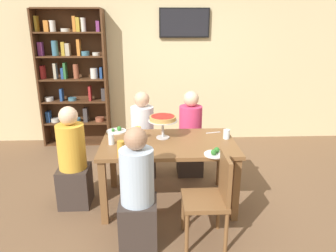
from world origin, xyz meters
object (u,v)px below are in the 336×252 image
salad_plate_near_diner (215,153)px  beer_glass_amber_short (138,133)px  water_glass_clear_far (111,139)px  cutlery_fork_near (143,155)px  television (184,23)px  chair_near_right (212,195)px  dining_table (168,150)px  water_glass_clear_near (226,134)px  diner_far_right (190,139)px  cutlery_knife_near (213,133)px  deep_dish_pizza_stand (163,120)px  salad_plate_far_diner (117,131)px  beer_glass_amber_tall (121,149)px  bookshelf (73,76)px  diner_head_west (73,164)px  diner_far_left (143,140)px  diner_near_left (138,197)px

salad_plate_near_diner → beer_glass_amber_short: beer_glass_amber_short is taller
water_glass_clear_far → cutlery_fork_near: size_ratio=0.64×
television → beer_glass_amber_short: size_ratio=5.50×
beer_glass_amber_short → chair_near_right: bearing=-48.6°
dining_table → salad_plate_near_diner: salad_plate_near_diner is taller
television → water_glass_clear_near: 2.38m
television → beer_glass_amber_short: (-0.69, -2.02, -1.18)m
diner_far_right → water_glass_clear_far: diner_far_right is taller
diner_far_right → cutlery_fork_near: 1.26m
dining_table → cutlery_knife_near: (0.55, 0.28, 0.10)m
chair_near_right → deep_dish_pizza_stand: size_ratio=2.66×
water_glass_clear_near → cutlery_knife_near: 0.24m
television → salad_plate_far_diner: (-0.96, -1.74, -1.24)m
beer_glass_amber_tall → television: bearing=71.6°
cutlery_fork_near → bookshelf: bearing=107.1°
water_glass_clear_far → cutlery_knife_near: bearing=15.9°
diner_head_west → water_glass_clear_far: (0.44, -0.05, 0.31)m
diner_far_left → diner_head_west: 1.05m
television → diner_near_left: 3.28m
bookshelf → beer_glass_amber_tall: (1.00, -2.40, -0.33)m
diner_far_left → beer_glass_amber_tall: diner_far_left is taller
beer_glass_amber_tall → salad_plate_near_diner: bearing=-0.0°
bookshelf → salad_plate_near_diner: size_ratio=10.51×
salad_plate_far_diner → water_glass_clear_near: water_glass_clear_near is taller
deep_dish_pizza_stand → water_glass_clear_far: bearing=-162.1°
water_glass_clear_near → deep_dish_pizza_stand: bearing=175.6°
salad_plate_far_diner → cutlery_fork_near: bearing=-65.0°
cutlery_fork_near → chair_near_right: bearing=-39.6°
salad_plate_near_diner → water_glass_clear_near: size_ratio=2.01×
cutlery_knife_near → salad_plate_far_diner: bearing=-17.3°
water_glass_clear_near → beer_glass_amber_tall: bearing=-157.8°
salad_plate_far_diner → water_glass_clear_far: bearing=-91.4°
diner_far_right → chair_near_right: diner_far_right is taller
salad_plate_near_diner → deep_dish_pizza_stand: bearing=133.8°
water_glass_clear_near → cutlery_fork_near: 1.02m
dining_table → television: (0.35, 2.11, 1.35)m
diner_far_left → cutlery_fork_near: bearing=2.3°
dining_table → diner_near_left: diner_near_left is taller
dining_table → salad_plate_far_diner: 0.71m
beer_glass_amber_short → water_glass_clear_far: size_ratio=1.27×
television → diner_far_right: 2.03m
diner_near_left → cutlery_knife_near: size_ratio=6.39×
diner_far_right → beer_glass_amber_short: size_ratio=7.78×
diner_far_left → beer_glass_amber_short: (-0.02, -0.65, 0.32)m
bookshelf → chair_near_right: bearing=-55.9°
salad_plate_far_diner → beer_glass_amber_tall: (0.13, -0.75, 0.07)m
television → chair_near_right: size_ratio=0.93×
diner_far_left → dining_table: bearing=22.8°
dining_table → beer_glass_amber_tall: (-0.48, -0.39, 0.18)m
water_glass_clear_near → cutlery_knife_near: (-0.11, 0.20, -0.05)m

